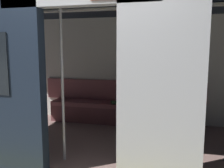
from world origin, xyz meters
The scene contains 7 objects.
train_car centered at (0.06, -1.19, 1.55)m, with size 6.40×2.74×2.35m.
bench_seat centered at (0.00, -2.23, 0.34)m, with size 2.98×0.44×0.44m.
person_seated centered at (-0.22, -2.18, 0.66)m, with size 0.55×0.69×1.17m.
handbag centered at (-0.65, -2.30, 0.53)m, with size 0.26×0.15×0.17m.
book centered at (0.10, -2.25, 0.46)m, with size 0.15×0.22×0.03m, color #33723F.
grab_pole_door centered at (0.40, -0.40, 1.11)m, with size 0.04×0.04×2.21m, color silver.
grab_pole_far centered at (-0.40, -0.55, 1.11)m, with size 0.04×0.04×2.21m, color silver.
Camera 1 is at (-1.03, 2.59, 1.57)m, focal length 38.66 mm.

